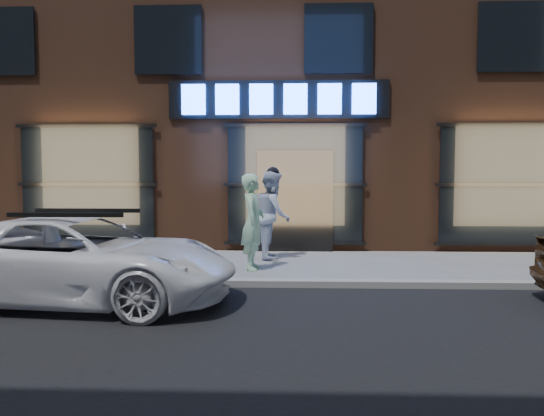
% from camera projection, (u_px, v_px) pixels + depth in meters
% --- Properties ---
extents(ground, '(90.00, 90.00, 0.00)m').
position_uv_depth(ground, '(296.00, 287.00, 8.77)').
color(ground, slate).
rests_on(ground, ground).
extents(curb, '(60.00, 0.25, 0.12)m').
position_uv_depth(curb, '(296.00, 283.00, 8.77)').
color(curb, gray).
rests_on(curb, ground).
extents(storefront_building, '(30.20, 8.28, 10.30)m').
position_uv_depth(storefront_building, '(294.00, 66.00, 16.38)').
color(storefront_building, '#54301E').
rests_on(storefront_building, ground).
extents(man_bowtie, '(0.49, 0.71, 1.86)m').
position_uv_depth(man_bowtie, '(253.00, 222.00, 10.28)').
color(man_bowtie, '#9FD1AC').
rests_on(man_bowtie, ground).
extents(man_cap, '(0.79, 0.98, 1.92)m').
position_uv_depth(man_cap, '(273.00, 215.00, 11.62)').
color(man_cap, white).
rests_on(man_cap, ground).
extents(white_suv, '(4.75, 2.54, 1.27)m').
position_uv_depth(white_suv, '(78.00, 260.00, 7.68)').
color(white_suv, white).
rests_on(white_suv, ground).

